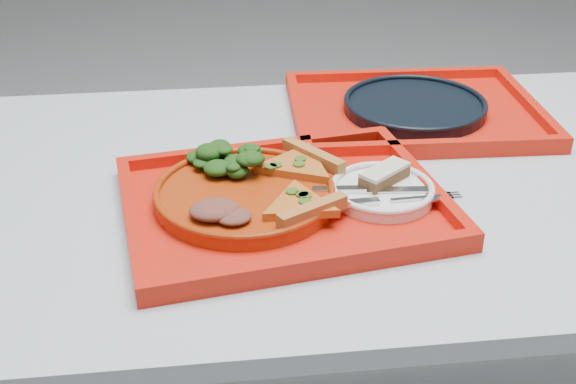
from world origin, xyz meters
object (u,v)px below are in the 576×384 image
object	(u,v)px
tray_far	(414,114)
tray_main	(283,206)
dinner_plate	(245,196)
dessert_bar	(384,175)
navy_plate	(415,107)

from	to	relation	value
tray_far	tray_main	bearing A→B (deg)	-130.19
dinner_plate	dessert_bar	size ratio (longest dim) A/B	3.07
tray_main	navy_plate	size ratio (longest dim) A/B	1.73
dessert_bar	dinner_plate	bearing A→B (deg)	144.30
dinner_plate	navy_plate	distance (m)	0.44
tray_far	dinner_plate	bearing A→B (deg)	-136.32
tray_far	dinner_plate	size ratio (longest dim) A/B	1.73
tray_main	dessert_bar	world-z (taller)	dessert_bar
dinner_plate	navy_plate	size ratio (longest dim) A/B	1.00
tray_main	dessert_bar	size ratio (longest dim) A/B	5.31
dessert_bar	tray_main	bearing A→B (deg)	149.05
dinner_plate	tray_main	bearing A→B (deg)	-10.30
tray_far	dessert_bar	world-z (taller)	dessert_bar
tray_far	dinner_plate	world-z (taller)	dinner_plate
tray_main	dinner_plate	size ratio (longest dim) A/B	1.73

